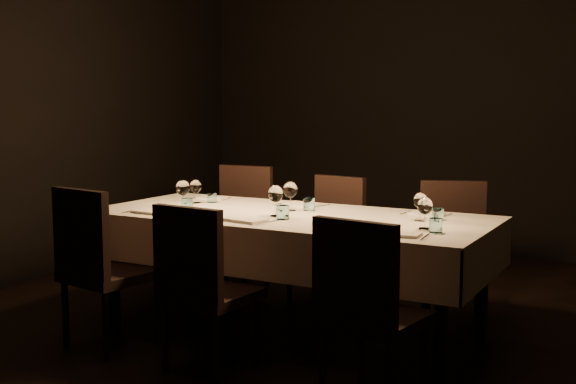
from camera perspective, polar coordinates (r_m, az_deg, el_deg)
The scene contains 14 objects.
room at distance 4.47m, azimuth -0.00°, elevation 7.64°, with size 5.01×6.01×3.01m.
dining_table at distance 4.54m, azimuth -0.00°, elevation -2.67°, with size 2.52×1.12×0.76m.
chair_near_left at distance 4.39m, azimuth -14.76°, elevation -5.30°, with size 0.53×0.53×0.97m.
place_setting_near_left at distance 4.73m, azimuth -8.96°, elevation -0.55°, with size 0.34×0.41×0.19m.
chair_near_center at distance 3.90m, azimuth -6.86°, elevation -6.97°, with size 0.48×0.48×0.92m.
place_setting_near_center at distance 4.33m, azimuth -1.56°, elevation -1.12°, with size 0.36×0.41×0.19m.
chair_near_right at distance 3.46m, azimuth 6.19°, elevation -8.75°, with size 0.50×0.50×0.92m.
place_setting_near_right at distance 3.95m, azimuth 10.39°, elevation -2.10°, with size 0.33×0.40×0.18m.
chair_far_left at distance 5.72m, azimuth -3.89°, elevation -2.31°, with size 0.49×0.49×0.96m.
place_setting_far_left at distance 5.12m, azimuth -6.62°, elevation -0.06°, with size 0.31×0.39×0.16m.
chair_far_center at distance 5.33m, azimuth 3.42°, elevation -3.21°, with size 0.52×0.52×0.92m.
place_setting_far_center at distance 4.72m, azimuth 0.82°, elevation -0.46°, with size 0.36×0.41×0.19m.
chair_far_right at distance 5.02m, azimuth 12.94°, elevation -3.95°, with size 0.57×0.57×0.92m.
place_setting_far_right at distance 4.39m, azimuth 10.87°, elevation -1.26°, with size 0.31×0.40×0.17m.
Camera 1 is at (2.15, -3.92, 1.44)m, focal length 45.00 mm.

